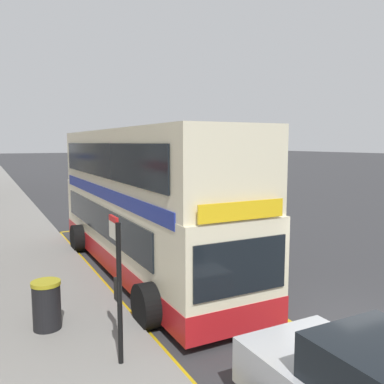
{
  "coord_description": "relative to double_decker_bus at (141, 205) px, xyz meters",
  "views": [
    {
      "loc": [
        -6.84,
        -5.96,
        4.01
      ],
      "look_at": [
        -0.1,
        7.02,
        2.23
      ],
      "focal_mm": 37.95,
      "sensor_mm": 36.0,
      "label": 1
    }
  ],
  "objects": [
    {
      "name": "double_decker_bus",
      "position": [
        0.0,
        0.0,
        0.0
      ],
      "size": [
        3.16,
        11.13,
        4.4
      ],
      "color": "beige",
      "rests_on": "ground"
    },
    {
      "name": "bus_stop_sign",
      "position": [
        -2.38,
        -5.25,
        -0.38
      ],
      "size": [
        0.09,
        0.51,
        2.6
      ],
      "color": "black",
      "rests_on": "pavement_near"
    },
    {
      "name": "litter_bin",
      "position": [
        -3.34,
        -3.32,
        -1.41
      ],
      "size": [
        0.6,
        0.6,
        1.02
      ],
      "color": "black",
      "rests_on": "pavement_near"
    },
    {
      "name": "ground_plane",
      "position": [
        2.46,
        26.06,
        -2.06
      ],
      "size": [
        260.0,
        260.0,
        0.0
      ],
      "primitive_type": "plane",
      "color": "#333335"
    },
    {
      "name": "parked_car_black_kerbside",
      "position": [
        5.13,
        13.23,
        -1.26
      ],
      "size": [
        2.09,
        4.2,
        1.62
      ],
      "rotation": [
        0.0,
        0.0,
        -0.03
      ],
      "color": "black",
      "rests_on": "ground"
    },
    {
      "name": "bus_bay_markings",
      "position": [
        0.05,
        -0.08,
        -2.06
      ],
      "size": [
        3.19,
        13.78,
        0.01
      ],
      "color": "gold",
      "rests_on": "ground"
    }
  ]
}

